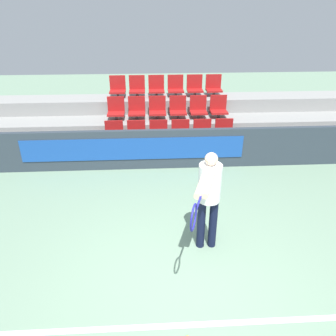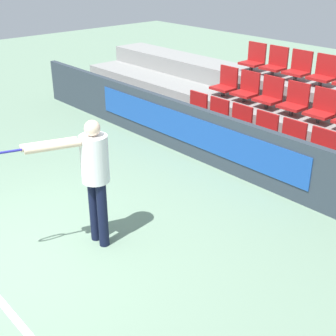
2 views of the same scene
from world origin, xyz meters
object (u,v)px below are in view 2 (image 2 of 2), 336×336
at_px(stadium_chair_8, 270,94).
at_px(stadium_chair_13, 275,63).
at_px(stadium_chair_1, 216,116).
at_px(stadium_chair_15, 324,73).
at_px(tennis_player, 89,170).
at_px(stadium_chair_10, 322,108).
at_px(stadium_chair_12, 254,59).
at_px(stadium_chair_14, 299,68).
at_px(stadium_chair_7, 247,88).
at_px(stadium_chair_6, 226,83).
at_px(stadium_chair_3, 263,132).
at_px(stadium_chair_5, 320,150).
at_px(stadium_chair_9, 295,101).
at_px(stadium_chair_2, 238,124).
at_px(stadium_chair_4, 290,140).
at_px(stadium_chair_0, 195,109).

relative_size(stadium_chair_8, stadium_chair_13, 1.00).
xyz_separation_m(stadium_chair_1, stadium_chair_8, (0.55, 0.86, 0.37)).
xyz_separation_m(stadium_chair_15, tennis_player, (0.08, -5.27, -0.32)).
bearing_deg(stadium_chair_8, stadium_chair_13, 122.62).
xyz_separation_m(stadium_chair_10, tennis_player, (-0.47, -4.41, 0.05)).
height_order(stadium_chair_12, stadium_chair_14, same).
xyz_separation_m(stadium_chair_7, stadium_chair_10, (1.65, 0.00, 0.00)).
bearing_deg(stadium_chair_8, tennis_player, -81.80).
distance_m(stadium_chair_6, stadium_chair_10, 2.21).
bearing_deg(stadium_chair_12, stadium_chair_13, 0.00).
relative_size(stadium_chair_10, stadium_chair_14, 1.00).
xyz_separation_m(stadium_chair_3, stadium_chair_14, (-0.55, 1.72, 0.75)).
distance_m(stadium_chair_5, stadium_chair_10, 1.09).
bearing_deg(stadium_chair_1, stadium_chair_9, 38.00).
distance_m(stadium_chair_7, stadium_chair_12, 1.09).
bearing_deg(stadium_chair_5, stadium_chair_8, 152.49).
distance_m(stadium_chair_3, stadium_chair_13, 2.18).
distance_m(stadium_chair_13, tennis_player, 5.41).
height_order(stadium_chair_7, stadium_chair_15, stadium_chair_15).
distance_m(stadium_chair_2, stadium_chair_15, 1.96).
bearing_deg(tennis_player, stadium_chair_12, 126.82).
height_order(stadium_chair_2, stadium_chair_9, stadium_chair_9).
relative_size(stadium_chair_2, stadium_chair_4, 1.00).
xyz_separation_m(stadium_chair_1, stadium_chair_13, (0.00, 1.72, 0.75)).
bearing_deg(stadium_chair_0, stadium_chair_2, 0.00).
height_order(stadium_chair_4, stadium_chair_9, stadium_chair_9).
height_order(stadium_chair_4, stadium_chair_7, stadium_chair_7).
bearing_deg(stadium_chair_8, stadium_chair_5, -27.51).
distance_m(stadium_chair_1, stadium_chair_9, 1.45).
xyz_separation_m(stadium_chair_10, stadium_chair_15, (-0.55, 0.86, 0.37)).
bearing_deg(stadium_chair_8, stadium_chair_6, 180.00).
distance_m(stadium_chair_3, stadium_chair_6, 1.90).
bearing_deg(tennis_player, stadium_chair_5, 92.55).
xyz_separation_m(stadium_chair_2, stadium_chair_15, (0.55, 1.72, 0.75)).
height_order(stadium_chair_2, stadium_chair_13, stadium_chair_13).
height_order(stadium_chair_1, stadium_chair_7, stadium_chair_7).
xyz_separation_m(stadium_chair_5, stadium_chair_7, (-2.21, 0.86, 0.37)).
relative_size(stadium_chair_1, stadium_chair_15, 1.00).
bearing_deg(tennis_player, stadium_chair_1, 127.07).
xyz_separation_m(stadium_chair_1, stadium_chair_12, (-0.55, 1.72, 0.75)).
bearing_deg(stadium_chair_5, stadium_chair_9, 142.00).
bearing_deg(stadium_chair_15, stadium_chair_1, -122.62).
bearing_deg(stadium_chair_14, stadium_chair_2, -90.00).
bearing_deg(stadium_chair_8, stadium_chair_10, 0.00).
bearing_deg(stadium_chair_1, stadium_chair_7, 90.00).
xyz_separation_m(stadium_chair_0, stadium_chair_1, (0.55, 0.00, 0.00)).
bearing_deg(stadium_chair_7, stadium_chair_15, 38.00).
relative_size(stadium_chair_1, stadium_chair_7, 1.00).
bearing_deg(stadium_chair_1, stadium_chair_3, 0.00).
relative_size(stadium_chair_7, stadium_chair_14, 1.00).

